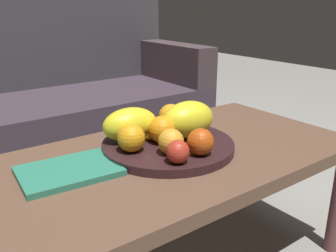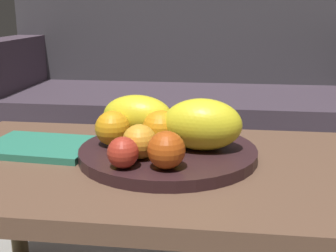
# 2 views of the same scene
# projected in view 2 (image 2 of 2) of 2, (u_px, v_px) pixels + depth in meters

# --- Properties ---
(coffee_table) EXTENTS (1.10, 0.59, 0.42)m
(coffee_table) POSITION_uv_depth(u_px,v_px,m) (172.00, 183.00, 0.98)
(coffee_table) COLOR brown
(coffee_table) RESTS_ON ground_plane
(couch) EXTENTS (1.70, 0.70, 0.90)m
(couch) POSITION_uv_depth(u_px,v_px,m) (184.00, 109.00, 2.01)
(couch) COLOR #3B303B
(couch) RESTS_ON ground_plane
(fruit_bowl) EXTENTS (0.40, 0.40, 0.03)m
(fruit_bowl) POSITION_uv_depth(u_px,v_px,m) (168.00, 153.00, 1.00)
(fruit_bowl) COLOR #2F1A1D
(fruit_bowl) RESTS_ON coffee_table
(melon_large_front) EXTENTS (0.18, 0.12, 0.10)m
(melon_large_front) POSITION_uv_depth(u_px,v_px,m) (138.00, 116.00, 1.07)
(melon_large_front) COLOR yellow
(melon_large_front) RESTS_ON fruit_bowl
(melon_smaller_beside) EXTENTS (0.18, 0.12, 0.11)m
(melon_smaller_beside) POSITION_uv_depth(u_px,v_px,m) (202.00, 124.00, 0.97)
(melon_smaller_beside) COLOR yellow
(melon_smaller_beside) RESTS_ON fruit_bowl
(orange_front) EXTENTS (0.07, 0.07, 0.07)m
(orange_front) POSITION_uv_depth(u_px,v_px,m) (139.00, 142.00, 0.91)
(orange_front) COLOR gold
(orange_front) RESTS_ON fruit_bowl
(orange_left) EXTENTS (0.08, 0.08, 0.08)m
(orange_left) POSITION_uv_depth(u_px,v_px,m) (161.00, 129.00, 0.99)
(orange_left) COLOR orange
(orange_left) RESTS_ON fruit_bowl
(orange_right) EXTENTS (0.08, 0.08, 0.08)m
(orange_right) POSITION_uv_depth(u_px,v_px,m) (112.00, 128.00, 1.00)
(orange_right) COLOR orange
(orange_right) RESTS_ON fruit_bowl
(orange_back) EXTENTS (0.08, 0.08, 0.08)m
(orange_back) POSITION_uv_depth(u_px,v_px,m) (206.00, 120.00, 1.06)
(orange_back) COLOR orange
(orange_back) RESTS_ON fruit_bowl
(apple_front) EXTENTS (0.08, 0.08, 0.08)m
(apple_front) POSITION_uv_depth(u_px,v_px,m) (164.00, 150.00, 0.86)
(apple_front) COLOR #B74813
(apple_front) RESTS_ON fruit_bowl
(apple_left) EXTENTS (0.06, 0.06, 0.06)m
(apple_left) POSITION_uv_depth(u_px,v_px,m) (123.00, 152.00, 0.86)
(apple_left) COLOR #B03020
(apple_left) RESTS_ON fruit_bowl
(banana_bunch) EXTENTS (0.16, 0.12, 0.06)m
(banana_bunch) POSITION_uv_depth(u_px,v_px,m) (166.00, 131.00, 1.03)
(banana_bunch) COLOR yellow
(banana_bunch) RESTS_ON fruit_bowl
(magazine) EXTENTS (0.26, 0.20, 0.02)m
(magazine) POSITION_uv_depth(u_px,v_px,m) (41.00, 147.00, 1.06)
(magazine) COLOR #2C7D64
(magazine) RESTS_ON coffee_table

